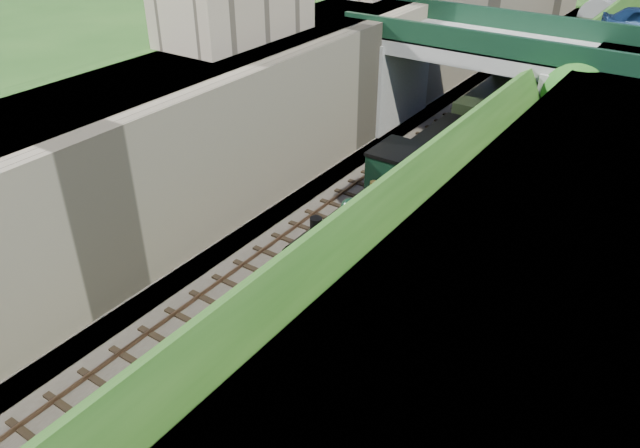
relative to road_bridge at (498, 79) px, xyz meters
The scene contains 13 objects.
ground 24.36m from the road_bridge, 92.25° to the right, with size 160.00×160.00×0.00m, color #1E4714.
trackbed 5.72m from the road_bridge, 103.28° to the right, with size 10.00×90.00×0.20m, color #473F38.
retaining_wall 7.61m from the road_bridge, 148.17° to the right, with size 1.00×90.00×7.00m, color #756B56.
street_plateau_left 10.73m from the road_bridge, 158.09° to the right, with size 6.00×90.00×7.00m, color #262628.
embankment_slope 8.07m from the road_bridge, 60.03° to the right, with size 4.60×90.00×6.36m.
track_left 6.27m from the road_bridge, 126.35° to the right, with size 2.50×90.00×0.20m.
track_right 5.54m from the road_bridge, 86.34° to the right, with size 2.50×90.00×0.20m.
road_bridge is the anchor object (origin of this frame).
tree 5.49m from the road_bridge, 24.54° to the right, with size 3.60×3.80×6.60m.
locomotive 14.68m from the road_bridge, 88.99° to the right, with size 3.10×10.23×3.83m.
tender 7.57m from the road_bridge, 87.95° to the right, with size 2.70×6.00×3.05m.
coach_front 5.81m from the road_bridge, 87.31° to the left, with size 2.90×18.00×3.70m.
coach_middle 24.33m from the road_bridge, 89.40° to the left, with size 2.90×18.00×3.70m.
Camera 1 is at (12.02, -10.02, 15.12)m, focal length 35.00 mm.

